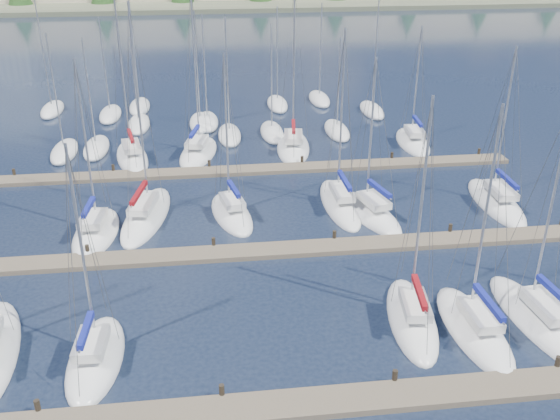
{
  "coord_description": "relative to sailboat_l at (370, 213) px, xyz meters",
  "views": [
    {
      "loc": [
        -4.04,
        -18.93,
        19.96
      ],
      "look_at": [
        0.0,
        14.0,
        4.0
      ],
      "focal_mm": 40.0,
      "sensor_mm": 36.0,
      "label": 1
    }
  ],
  "objects": [
    {
      "name": "sailboat_k",
      "position": [
        -1.86,
        1.85,
        0.01
      ],
      "size": [
        2.53,
        9.0,
        13.6
      ],
      "rotation": [
        0.0,
        0.0,
        0.01
      ],
      "color": "white",
      "rests_on": "ground"
    },
    {
      "name": "ground",
      "position": [
        -7.42,
        39.42,
        -0.18
      ],
      "size": [
        400.0,
        400.0,
        0.0
      ],
      "primitive_type": "plane",
      "color": "#1D273A",
      "rests_on": "ground"
    },
    {
      "name": "dock_mid",
      "position": [
        -7.42,
        -4.57,
        -0.03
      ],
      "size": [
        44.0,
        1.93,
        1.1
      ],
      "color": "#6B5E4C",
      "rests_on": "ground"
    },
    {
      "name": "sailboat_e",
      "position": [
        1.89,
        -14.22,
        0.01
      ],
      "size": [
        2.76,
        8.09,
        12.86
      ],
      "rotation": [
        0.0,
        0.0,
        0.02
      ],
      "color": "white",
      "rests_on": "ground"
    },
    {
      "name": "dock_near",
      "position": [
        -7.42,
        -18.57,
        -0.03
      ],
      "size": [
        44.0,
        1.93,
        1.1
      ],
      "color": "#6B5E4C",
      "rests_on": "ground"
    },
    {
      "name": "sailboat_j",
      "position": [
        -10.01,
        1.12,
        0.01
      ],
      "size": [
        3.88,
        7.57,
        12.34
      ],
      "rotation": [
        0.0,
        0.0,
        0.2
      ],
      "color": "white",
      "rests_on": "ground"
    },
    {
      "name": "sailboat_f",
      "position": [
        5.6,
        -13.83,
        0.0
      ],
      "size": [
        3.22,
        9.11,
        12.77
      ],
      "rotation": [
        0.0,
        0.0,
        0.08
      ],
      "color": "white",
      "rests_on": "ground"
    },
    {
      "name": "sailboat_h",
      "position": [
        -19.35,
        -0.63,
        0.0
      ],
      "size": [
        3.37,
        7.58,
        12.55
      ],
      "rotation": [
        0.0,
        0.0,
        -0.08
      ],
      "color": "white",
      "rests_on": "ground"
    },
    {
      "name": "sailboat_m",
      "position": [
        9.87,
        0.68,
        -0.0
      ],
      "size": [
        3.03,
        8.97,
        12.36
      ],
      "rotation": [
        0.0,
        0.0,
        -0.03
      ],
      "color": "white",
      "rests_on": "ground"
    },
    {
      "name": "distant_boats",
      "position": [
        -11.77,
        23.18,
        0.11
      ],
      "size": [
        36.93,
        20.75,
        13.3
      ],
      "color": "#9EA0A5",
      "rests_on": "ground"
    },
    {
      "name": "sailboat_p",
      "position": [
        -3.59,
        14.58,
        0.0
      ],
      "size": [
        4.13,
        9.28,
        15.02
      ],
      "rotation": [
        0.0,
        0.0,
        -0.13
      ],
      "color": "white",
      "rests_on": "ground"
    },
    {
      "name": "sailboat_o",
      "position": [
        -12.34,
        14.18,
        0.01
      ],
      "size": [
        4.63,
        8.6,
        15.18
      ],
      "rotation": [
        0.0,
        0.0,
        -0.21
      ],
      "color": "white",
      "rests_on": "ground"
    },
    {
      "name": "sailboat_i",
      "position": [
        -16.12,
        1.58,
        0.01
      ],
      "size": [
        4.39,
        10.04,
        15.61
      ],
      "rotation": [
        0.0,
        0.0,
        -0.17
      ],
      "color": "white",
      "rests_on": "ground"
    },
    {
      "name": "dock_far",
      "position": [
        -7.42,
        9.43,
        -0.03
      ],
      "size": [
        44.0,
        1.93,
        1.1
      ],
      "color": "#6B5E4C",
      "rests_on": "ground"
    },
    {
      "name": "sailboat_c",
      "position": [
        -17.48,
        -14.25,
        0.0
      ],
      "size": [
        2.91,
        7.07,
        11.86
      ],
      "rotation": [
        0.0,
        0.0,
        -0.05
      ],
      "color": "white",
      "rests_on": "ground"
    },
    {
      "name": "sailboat_q",
      "position": [
        7.9,
        14.63,
        -0.01
      ],
      "size": [
        3.42,
        8.04,
        11.49
      ],
      "rotation": [
        0.0,
        0.0,
        -0.09
      ],
      "color": "white",
      "rests_on": "ground"
    },
    {
      "name": "sailboat_d",
      "position": [
        -1.05,
        -12.94,
        0.01
      ],
      "size": [
        3.5,
        8.14,
        12.99
      ],
      "rotation": [
        0.0,
        0.0,
        -0.14
      ],
      "color": "white",
      "rests_on": "ground"
    },
    {
      "name": "sailboat_n",
      "position": [
        -18.2,
        13.7,
        0.02
      ],
      "size": [
        4.24,
        9.04,
        15.53
      ],
      "rotation": [
        0.0,
        0.0,
        0.19
      ],
      "color": "white",
      "rests_on": "ground"
    },
    {
      "name": "sailboat_l",
      "position": [
        0.0,
        0.0,
        0.0
      ],
      "size": [
        4.41,
        8.24,
        12.03
      ],
      "rotation": [
        0.0,
        0.0,
        0.25
      ],
      "color": "white",
      "rests_on": "ground"
    }
  ]
}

